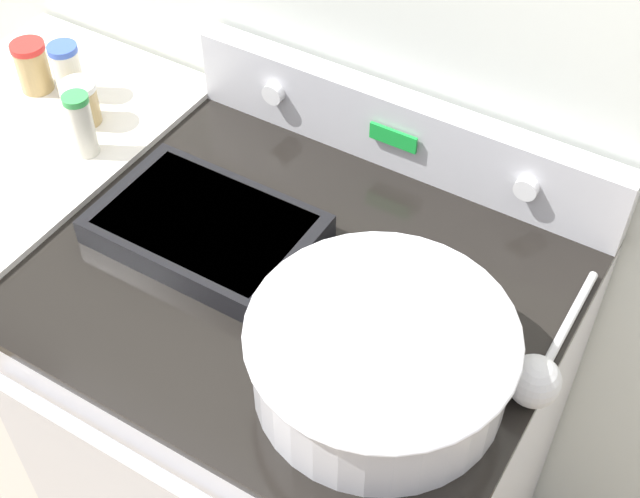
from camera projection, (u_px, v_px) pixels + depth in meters
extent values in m
cube|color=#BCBCC1|center=(307.00, 439.00, 1.76)|extent=(0.82, 0.70, 0.93)
cube|color=black|center=(304.00, 281.00, 1.42)|extent=(0.82, 0.70, 0.02)
cylinder|color=silver|center=(166.00, 480.00, 1.25)|extent=(0.67, 0.02, 0.02)
cube|color=#BCBCC1|center=(402.00, 131.00, 1.55)|extent=(0.82, 0.05, 0.14)
cylinder|color=white|center=(273.00, 94.00, 1.62)|extent=(0.04, 0.02, 0.04)
cylinder|color=white|center=(526.00, 188.00, 1.44)|extent=(0.04, 0.02, 0.04)
cube|color=green|center=(393.00, 138.00, 1.53)|extent=(0.09, 0.01, 0.03)
cube|color=silver|center=(62.00, 309.00, 1.99)|extent=(0.48, 0.70, 0.93)
cube|color=silver|center=(8.00, 143.00, 1.65)|extent=(0.48, 0.70, 0.03)
cylinder|color=silver|center=(380.00, 358.00, 1.23)|extent=(0.36, 0.36, 0.12)
torus|color=silver|center=(383.00, 333.00, 1.19)|extent=(0.38, 0.38, 0.01)
cylinder|color=beige|center=(382.00, 339.00, 1.20)|extent=(0.33, 0.33, 0.02)
cube|color=black|center=(206.00, 229.00, 1.46)|extent=(0.36, 0.23, 0.05)
cube|color=#B2894C|center=(205.00, 224.00, 1.45)|extent=(0.31, 0.21, 0.03)
cylinder|color=#B7B7B7|center=(564.00, 331.00, 1.33)|extent=(0.01, 0.26, 0.01)
sphere|color=#B7B7B7|center=(534.00, 381.00, 1.23)|extent=(0.08, 0.08, 0.08)
cylinder|color=beige|center=(82.00, 127.00, 1.57)|extent=(0.04, 0.04, 0.11)
cylinder|color=green|center=(75.00, 99.00, 1.52)|extent=(0.05, 0.05, 0.01)
cylinder|color=tan|center=(82.00, 105.00, 1.64)|extent=(0.06, 0.06, 0.07)
cylinder|color=white|center=(77.00, 86.00, 1.61)|extent=(0.07, 0.07, 0.01)
cylinder|color=beige|center=(68.00, 73.00, 1.69)|extent=(0.05, 0.05, 0.10)
cylinder|color=#3856B7|center=(62.00, 49.00, 1.65)|extent=(0.06, 0.06, 0.01)
cylinder|color=tan|center=(33.00, 69.00, 1.71)|extent=(0.06, 0.06, 0.09)
cylinder|color=red|center=(27.00, 47.00, 1.67)|extent=(0.07, 0.07, 0.01)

